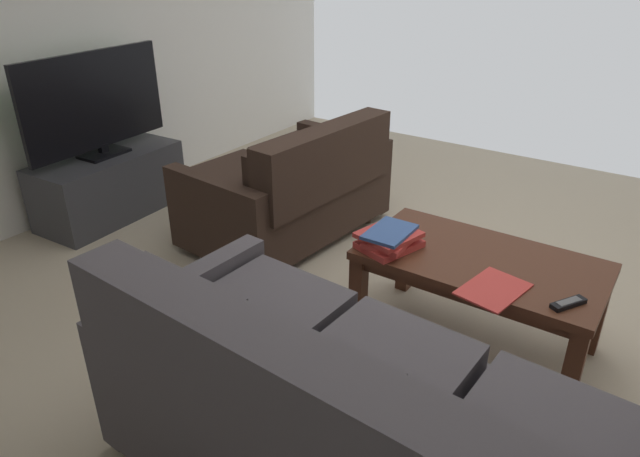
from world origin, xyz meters
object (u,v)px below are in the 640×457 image
Objects in this scene: sofa_main at (351,432)px; flat_tv at (95,103)px; book_stack at (389,239)px; tv_remote at (568,303)px; coffee_table at (480,271)px; loose_magazine at (493,289)px; loveseat_near at (292,187)px; tv_stand at (110,185)px.

flat_tv is at bearing -22.45° from sofa_main.
book_stack is 0.82m from tv_remote.
coffee_table is at bearing -23.22° from tv_remote.
loveseat_near is at bearing 167.33° from loose_magazine.
sofa_main is 5.69× the size of book_stack.
loose_magazine reaches higher than coffee_table.
sofa_main is at bearing 89.95° from coffee_table.
sofa_main reaches higher than coffee_table.
flat_tv is 6.89× the size of tv_remote.
tv_remote is (-3.12, 0.15, -0.33)m from flat_tv.
tv_stand is 3.21× the size of book_stack.
loose_magazine is at bearing 171.25° from book_stack.
loose_magazine is (-2.84, 0.21, -0.34)m from flat_tv.
coffee_table is 6.81× the size of tv_remote.
tv_stand is 0.96× the size of flat_tv.
tv_stand is (1.29, 0.47, -0.12)m from loveseat_near.
flat_tv is at bearing -2.71° from tv_remote.
coffee_table is 2.71m from tv_stand.
sofa_main is at bearing -87.78° from loose_magazine.
book_stack is 0.54m from loose_magazine.
sofa_main is 1.71× the size of coffee_table.
sofa_main is 6.23× the size of loose_magazine.
loveseat_near is at bearing -160.09° from tv_stand.
coffee_table is (-1.42, 0.43, 0.06)m from loveseat_near.
tv_remote is (-1.84, 0.61, 0.14)m from loveseat_near.
coffee_table is at bearing -158.76° from book_stack.
sofa_main reaches higher than tv_remote.
tv_stand is 2.33m from book_stack.
tv_remote is (-0.42, 0.18, 0.08)m from coffee_table.
book_stack is 1.09× the size of loose_magazine.
sofa_main is 1.35× the size of loveseat_near.
loose_magazine is (-1.55, 0.67, 0.13)m from loveseat_near.
tv_stand is 3.51× the size of loose_magazine.
sofa_main is 2.12m from loveseat_near.
sofa_main is 1.77× the size of tv_stand.
sofa_main reaches higher than tv_stand.
coffee_table is 0.45m from book_stack.
sofa_main is at bearing 157.56° from tv_stand.
loose_magazine is (0.29, 0.06, -0.01)m from tv_remote.
book_stack is at bearing -68.12° from sofa_main.
loveseat_near reaches higher than coffee_table.
tv_remote is at bearing 161.52° from loveseat_near.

